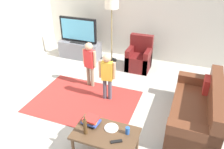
% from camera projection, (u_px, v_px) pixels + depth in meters
% --- Properties ---
extents(ground, '(7.80, 7.80, 0.00)m').
position_uv_depth(ground, '(101.00, 118.00, 4.43)').
color(ground, '#B2ADA3').
extents(wall_back, '(6.00, 0.12, 2.70)m').
position_uv_depth(wall_back, '(143.00, 12.00, 6.20)').
color(wall_back, silver).
rests_on(wall_back, ground).
extents(area_rug, '(2.20, 1.60, 0.01)m').
position_uv_depth(area_rug, '(84.00, 101.00, 4.89)').
color(area_rug, '#9E2D28').
rests_on(area_rug, ground).
extents(tv_stand, '(1.20, 0.44, 0.50)m').
position_uv_depth(tv_stand, '(80.00, 50.00, 6.68)').
color(tv_stand, slate).
rests_on(tv_stand, ground).
extents(tv, '(1.10, 0.28, 0.71)m').
position_uv_depth(tv, '(78.00, 30.00, 6.37)').
color(tv, black).
rests_on(tv, tv_stand).
extents(couch, '(0.80, 1.80, 0.86)m').
position_uv_depth(couch, '(199.00, 112.00, 4.12)').
color(couch, brown).
rests_on(couch, ground).
extents(armchair, '(0.60, 0.60, 0.90)m').
position_uv_depth(armchair, '(139.00, 58.00, 6.07)').
color(armchair, maroon).
rests_on(armchair, ground).
extents(floor_lamp, '(0.36, 0.36, 1.78)m').
position_uv_depth(floor_lamp, '(112.00, 7.00, 5.87)').
color(floor_lamp, '#262626').
rests_on(floor_lamp, ground).
extents(child_near_tv, '(0.36, 0.18, 1.09)m').
position_uv_depth(child_near_tv, '(90.00, 61.00, 5.14)').
color(child_near_tv, gray).
rests_on(child_near_tv, ground).
extents(child_center, '(0.35, 0.17, 1.06)m').
position_uv_depth(child_center, '(107.00, 73.00, 4.67)').
color(child_center, '#4C4C59').
rests_on(child_center, ground).
extents(coffee_table, '(1.00, 0.60, 0.42)m').
position_uv_depth(coffee_table, '(106.00, 135.00, 3.52)').
color(coffee_table, '#513823').
rests_on(coffee_table, ground).
extents(book_stack, '(0.29, 0.23, 0.13)m').
position_uv_depth(book_stack, '(91.00, 121.00, 3.63)').
color(book_stack, black).
rests_on(book_stack, coffee_table).
extents(bottle, '(0.06, 0.06, 0.33)m').
position_uv_depth(bottle, '(85.00, 126.00, 3.41)').
color(bottle, '#4C3319').
rests_on(bottle, coffee_table).
extents(tv_remote, '(0.17, 0.13, 0.02)m').
position_uv_depth(tv_remote, '(116.00, 141.00, 3.32)').
color(tv_remote, black).
rests_on(tv_remote, coffee_table).
extents(soda_can, '(0.07, 0.07, 0.12)m').
position_uv_depth(soda_can, '(128.00, 131.00, 3.45)').
color(soda_can, '#2659B2').
rests_on(soda_can, coffee_table).
extents(plate, '(0.22, 0.22, 0.02)m').
position_uv_depth(plate, '(111.00, 128.00, 3.57)').
color(plate, white).
rests_on(plate, coffee_table).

